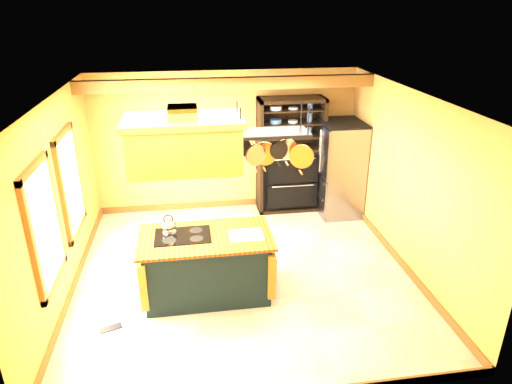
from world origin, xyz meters
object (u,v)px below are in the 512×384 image
object	(u,v)px
hutch	(289,167)
range_hood	(184,142)
kitchen_island	(207,265)
refrigerator	(339,171)
pot_rack	(273,142)

from	to	relation	value
hutch	range_hood	bearing A→B (deg)	-126.02
kitchen_island	range_hood	world-z (taller)	range_hood
refrigerator	hutch	distance (m)	0.97
pot_rack	refrigerator	world-z (taller)	pot_rack
kitchen_island	range_hood	bearing A→B (deg)	179.96
hutch	kitchen_island	bearing A→B (deg)	-123.19
kitchen_island	refrigerator	size ratio (longest dim) A/B	1.02
pot_rack	refrigerator	bearing A→B (deg)	53.25
kitchen_island	pot_rack	size ratio (longest dim) A/B	1.77
kitchen_island	pot_rack	distance (m)	1.96
kitchen_island	refrigerator	world-z (taller)	refrigerator
kitchen_island	hutch	size ratio (longest dim) A/B	0.82
range_hood	pot_rack	xyz separation A→B (m)	(1.11, 0.00, -0.05)
pot_rack	hutch	size ratio (longest dim) A/B	0.46
kitchen_island	refrigerator	bearing A→B (deg)	41.07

